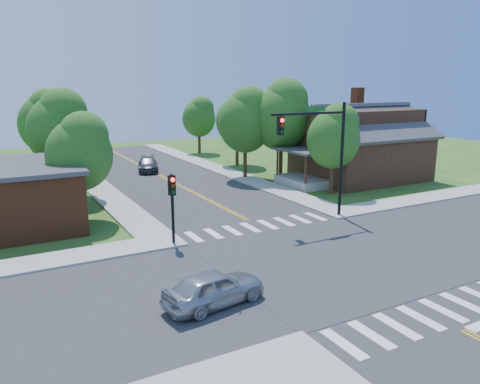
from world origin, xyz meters
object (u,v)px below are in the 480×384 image
car_dgrey (148,165)px  car_silver (214,289)px  signal_pole_nw (172,196)px  house_ne (360,141)px  signal_mast_ne (321,143)px

car_dgrey → car_silver: bearing=-86.2°
signal_pole_nw → house_ne: house_ne is taller
house_ne → car_dgrey: size_ratio=2.67×
signal_mast_ne → car_dgrey: size_ratio=1.47×
signal_pole_nw → house_ne: size_ratio=0.29×
signal_pole_nw → car_dgrey: 21.65m
signal_mast_ne → house_ne: (11.19, 8.65, -1.52)m
signal_mast_ne → signal_pole_nw: size_ratio=1.89×
signal_mast_ne → house_ne: bearing=37.7°
signal_pole_nw → car_dgrey: signal_pole_nw is taller
car_silver → car_dgrey: size_ratio=0.88×
car_silver → signal_mast_ne: bearing=-64.7°
house_ne → signal_mast_ne: bearing=-142.3°
signal_pole_nw → car_dgrey: bearing=75.7°
house_ne → signal_pole_nw: bearing=-157.3°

